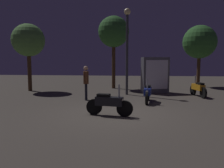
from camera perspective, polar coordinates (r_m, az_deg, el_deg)
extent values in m
plane|color=#4C443D|center=(8.00, 0.91, -7.67)|extent=(40.00, 40.00, 0.00)
cylinder|color=black|center=(7.81, -4.64, -5.92)|extent=(0.57, 0.19, 0.56)
cylinder|color=black|center=(7.51, 3.31, -6.39)|extent=(0.57, 0.19, 0.56)
cube|color=black|center=(7.60, -0.74, -4.47)|extent=(0.99, 0.46, 0.30)
cube|color=black|center=(7.62, -2.19, -2.92)|extent=(0.47, 0.31, 0.10)
cylinder|color=gray|center=(7.45, 1.84, -1.77)|extent=(0.07, 0.07, 0.45)
sphere|color=#F2EABF|center=(7.48, 2.58, -4.26)|extent=(0.12, 0.12, 0.12)
cylinder|color=black|center=(12.03, 22.57, -2.14)|extent=(0.21, 0.57, 0.56)
cylinder|color=black|center=(13.00, 20.25, -1.47)|extent=(0.21, 0.57, 0.56)
cube|color=orange|center=(12.49, 21.40, -0.74)|extent=(0.49, 0.99, 0.30)
cube|color=black|center=(12.29, 21.87, 0.07)|extent=(0.33, 0.48, 0.10)
cylinder|color=gray|center=(12.76, 20.74, 1.11)|extent=(0.07, 0.07, 0.45)
sphere|color=#F2EABF|center=(12.88, 20.49, -0.29)|extent=(0.12, 0.12, 0.12)
cylinder|color=black|center=(10.75, 9.38, -2.68)|extent=(0.17, 0.57, 0.56)
cylinder|color=black|center=(9.66, 8.99, -3.66)|extent=(0.17, 0.57, 0.56)
cube|color=navy|center=(10.17, 9.21, -1.87)|extent=(0.42, 0.98, 0.30)
cube|color=black|center=(10.34, 9.30, -0.62)|extent=(0.29, 0.47, 0.10)
cylinder|color=gray|center=(9.78, 9.12, 0.03)|extent=(0.07, 0.07, 0.45)
sphere|color=#F2EABF|center=(9.72, 9.05, -1.93)|extent=(0.12, 0.12, 0.12)
cylinder|color=black|center=(10.77, -6.74, -1.98)|extent=(0.12, 0.12, 0.80)
cylinder|color=black|center=(10.61, -6.70, -2.10)|extent=(0.12, 0.12, 0.80)
cube|color=#59331E|center=(10.62, -6.77, 1.70)|extent=(0.32, 0.41, 0.60)
sphere|color=tan|center=(10.59, -6.80, 4.06)|extent=(0.22, 0.22, 0.22)
cylinder|color=#59331E|center=(10.85, -6.82, 1.95)|extent=(0.13, 0.20, 0.54)
cylinder|color=#59331E|center=(10.37, -6.72, 1.76)|extent=(0.13, 0.20, 0.54)
cylinder|color=#38383D|center=(12.28, 3.91, 7.46)|extent=(0.14, 0.14, 4.40)
sphere|color=#F9E59E|center=(12.56, 3.99, 18.20)|extent=(0.36, 0.36, 0.36)
cylinder|color=#4C331E|center=(17.29, 21.48, 3.34)|extent=(0.24, 0.24, 2.41)
sphere|color=#336B2D|center=(17.33, 21.74, 10.09)|extent=(2.38, 2.38, 2.38)
cylinder|color=#4C331E|center=(15.11, 0.42, 4.76)|extent=(0.24, 0.24, 3.11)
sphere|color=#336B2D|center=(15.23, 0.43, 13.39)|extent=(2.09, 2.09, 2.09)
cylinder|color=#4C331E|center=(14.77, -20.57, 3.08)|extent=(0.24, 0.24, 2.46)
sphere|color=#568C42|center=(14.80, -20.85, 10.56)|extent=(2.01, 2.01, 2.01)
cube|color=#595960|center=(13.20, 11.08, 2.26)|extent=(1.68, 0.96, 2.10)
cube|color=white|center=(12.95, 11.55, 2.41)|extent=(1.29, 0.45, 1.68)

